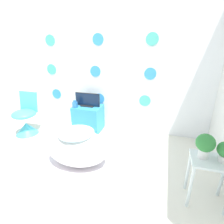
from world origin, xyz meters
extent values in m
plane|color=silver|center=(0.00, 0.00, 0.00)|extent=(12.00, 12.00, 0.00)
cube|color=white|center=(0.00, 1.96, 1.30)|extent=(5.09, 0.04, 2.60)
cylinder|color=#3899E5|center=(-0.93, 1.94, 0.61)|extent=(0.20, 0.01, 0.20)
cylinder|color=#3899E5|center=(0.03, 1.94, 0.59)|extent=(0.20, 0.01, 0.20)
cylinder|color=#4CBFB2|center=(0.92, 1.94, 0.63)|extent=(0.20, 0.01, 0.20)
cylinder|color=#4CBFB2|center=(-0.98, 1.94, 1.11)|extent=(0.20, 0.01, 0.20)
cylinder|color=#3899E5|center=(-0.03, 1.94, 1.11)|extent=(0.20, 0.01, 0.20)
cylinder|color=#3899E5|center=(0.97, 1.94, 1.11)|extent=(0.20, 0.01, 0.20)
cylinder|color=#4CBFB2|center=(-0.94, 1.94, 1.65)|extent=(0.20, 0.01, 0.20)
cylinder|color=#3899E5|center=(0.04, 1.94, 1.66)|extent=(0.20, 0.01, 0.20)
cylinder|color=#4CBFB2|center=(0.96, 1.94, 1.66)|extent=(0.20, 0.01, 0.20)
cube|color=silver|center=(0.15, 0.58, 0.00)|extent=(1.26, 0.64, 0.01)
ellipsoid|color=white|center=(0.16, 0.72, 0.25)|extent=(0.88, 0.59, 0.49)
cylinder|color=#B2DBEA|center=(0.16, 0.72, 0.47)|extent=(0.49, 0.49, 0.01)
cone|color=#4CC6DB|center=(-1.17, 1.21, 0.11)|extent=(0.40, 0.40, 0.22)
ellipsoid|color=#4CC6DB|center=(-1.17, 1.21, 0.40)|extent=(0.43, 0.43, 0.15)
cube|color=#4CC6DB|center=(-1.17, 1.37, 0.59)|extent=(0.36, 0.09, 0.38)
cube|color=#389ED6|center=(-0.12, 1.71, 0.25)|extent=(0.52, 0.41, 0.49)
cube|color=white|center=(-0.12, 1.51, 0.33)|extent=(0.44, 0.01, 0.14)
cube|color=black|center=(-0.12, 1.71, 0.50)|extent=(0.25, 0.12, 0.02)
cube|color=black|center=(-0.12, 1.71, 0.62)|extent=(0.48, 0.01, 0.24)
cube|color=#0F1E38|center=(-0.12, 1.70, 0.62)|extent=(0.46, 0.01, 0.22)
cylinder|color=#2D72B7|center=(-0.31, 1.57, 0.54)|extent=(0.10, 0.10, 0.10)
cylinder|color=#2D72B7|center=(-0.31, 1.57, 0.61)|extent=(0.05, 0.05, 0.03)
cube|color=silver|center=(1.76, 0.52, 0.51)|extent=(0.39, 0.31, 0.02)
cylinder|color=silver|center=(1.59, 0.39, 0.25)|extent=(0.03, 0.03, 0.50)
cylinder|color=silver|center=(1.59, 0.64, 0.25)|extent=(0.03, 0.03, 0.50)
cylinder|color=silver|center=(1.93, 0.64, 0.25)|extent=(0.03, 0.03, 0.50)
cylinder|color=white|center=(1.67, 0.53, 0.57)|extent=(0.09, 0.09, 0.09)
sphere|color=#2D7A38|center=(1.67, 0.53, 0.69)|extent=(0.18, 0.18, 0.18)
cylinder|color=white|center=(1.85, 0.52, 0.56)|extent=(0.09, 0.09, 0.07)
camera|label=1|loc=(1.24, -1.13, 1.58)|focal=28.00mm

